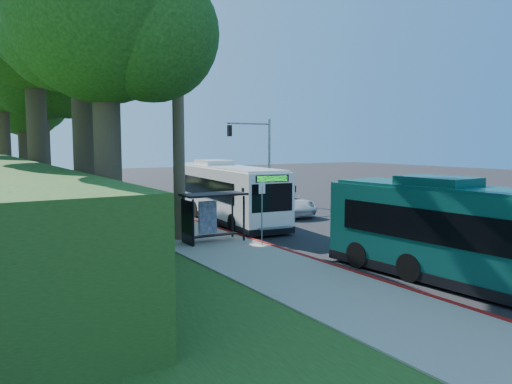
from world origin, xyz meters
TOP-DOWN VIEW (x-y plane):
  - ground at (0.00, 0.00)m, footprint 140.00×140.00m
  - sidewalk at (-7.30, 0.00)m, footprint 4.50×70.00m
  - red_curb at (-5.00, -4.00)m, footprint 0.25×30.00m
  - grass_verge at (-13.00, 5.00)m, footprint 8.00×70.00m
  - bus_shelter at (-7.26, -2.86)m, footprint 3.20×1.51m
  - stop_sign_pole at (-5.40, -5.00)m, footprint 0.35×0.06m
  - traffic_signal_pole at (3.78, 10.00)m, footprint 4.10×0.30m
  - tree_0 at (-12.40, -0.02)m, footprint 8.40×8.00m
  - tree_1 at (-13.37, 7.98)m, footprint 10.50×10.00m
  - tree_2 at (-11.89, 15.98)m, footprint 8.82×8.40m
  - tree_3 at (-13.88, 23.98)m, footprint 10.08×9.60m
  - tree_4 at (-11.40, 31.98)m, footprint 8.40×8.00m
  - tree_5 at (-10.41, 39.99)m, footprint 7.35×7.00m
  - tree_6 at (-12.91, -6.01)m, footprint 7.56×7.20m
  - white_bus at (-2.97, 3.32)m, footprint 4.09×13.23m
  - teal_bus at (-2.61, -15.04)m, footprint 3.57×13.01m
  - pickup at (1.68, 3.45)m, footprint 3.27×6.18m

SIDE VIEW (x-z plane):
  - ground at x=0.00m, z-range 0.00..0.00m
  - grass_verge at x=-13.00m, z-range 0.00..0.06m
  - sidewalk at x=-7.30m, z-range 0.00..0.12m
  - red_curb at x=-5.00m, z-range 0.00..0.13m
  - pickup at x=1.68m, z-range 0.00..1.66m
  - bus_shelter at x=-7.26m, z-range 0.53..3.08m
  - teal_bus at x=-2.61m, z-range -0.05..3.79m
  - white_bus at x=-2.97m, z-range -0.05..3.83m
  - stop_sign_pole at x=-5.40m, z-range 0.50..3.67m
  - traffic_signal_pole at x=3.78m, z-range 0.92..7.92m
  - tree_5 at x=-10.41m, z-range 2.53..15.39m
  - tree_6 at x=-12.91m, z-range 2.84..16.58m
  - tree_4 at x=-11.40m, z-range 2.66..16.80m
  - tree_2 at x=-11.89m, z-range 2.92..18.04m
  - tree_0 at x=-12.40m, z-range 3.35..19.05m
  - tree_3 at x=-13.88m, z-range 3.34..20.62m
  - tree_1 at x=-13.37m, z-range 3.60..21.86m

